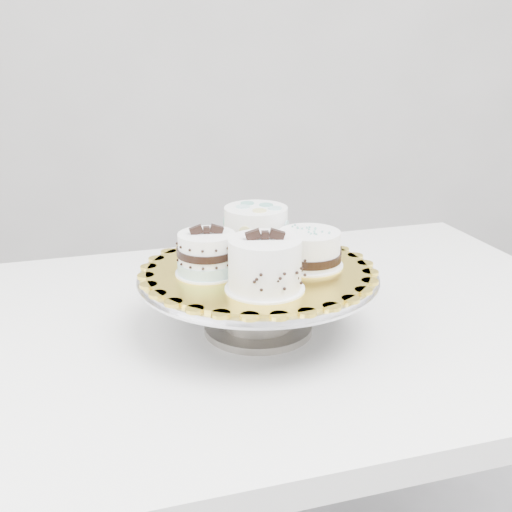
{
  "coord_description": "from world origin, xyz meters",
  "views": [
    {
      "loc": [
        -0.14,
        -0.96,
        1.23
      ],
      "look_at": [
        0.02,
        0.01,
        0.88
      ],
      "focal_mm": 45.0,
      "sensor_mm": 36.0,
      "label": 1
    }
  ],
  "objects": [
    {
      "name": "cake_board",
      "position": [
        0.02,
        0.01,
        0.86
      ],
      "size": [
        0.41,
        0.41,
        0.01
      ],
      "primitive_type": "cylinder",
      "rotation": [
        0.0,
        0.0,
        -0.13
      ],
      "color": "gold",
      "rests_on": "cake_stand"
    },
    {
      "name": "cake_banded",
      "position": [
        -0.06,
        0.0,
        0.89
      ],
      "size": [
        0.1,
        0.1,
        0.08
      ],
      "rotation": [
        0.0,
        0.0,
        -0.02
      ],
      "color": "white",
      "rests_on": "cake_board"
    },
    {
      "name": "table",
      "position": [
        0.03,
        0.06,
        0.68
      ],
      "size": [
        1.4,
        1.03,
        0.75
      ],
      "rotation": [
        0.0,
        0.0,
        0.14
      ],
      "color": "white",
      "rests_on": "floor"
    },
    {
      "name": "cake_ribbon",
      "position": [
        0.11,
        0.01,
        0.89
      ],
      "size": [
        0.13,
        0.13,
        0.06
      ],
      "rotation": [
        0.0,
        0.0,
        -0.32
      ],
      "color": "white",
      "rests_on": "cake_board"
    },
    {
      "name": "cake_dots",
      "position": [
        0.03,
        0.1,
        0.9
      ],
      "size": [
        0.13,
        0.13,
        0.08
      ],
      "rotation": [
        0.0,
        0.0,
        0.16
      ],
      "color": "white",
      "rests_on": "cake_board"
    },
    {
      "name": "cake_stand",
      "position": [
        0.02,
        0.01,
        0.82
      ],
      "size": [
        0.4,
        0.4,
        0.11
      ],
      "color": "gray",
      "rests_on": "table"
    },
    {
      "name": "cake_swirl",
      "position": [
        0.02,
        -0.08,
        0.9
      ],
      "size": [
        0.12,
        0.12,
        0.1
      ],
      "rotation": [
        0.0,
        0.0,
        -0.1
      ],
      "color": "white",
      "rests_on": "cake_board"
    }
  ]
}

